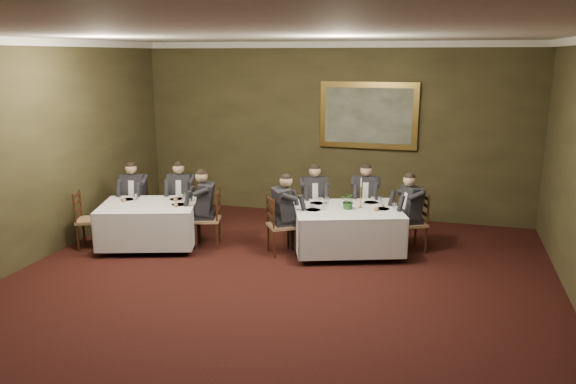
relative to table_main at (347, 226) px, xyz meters
The scene contains 26 objects.
ground 2.89m from the table_main, 104.86° to the right, with size 10.00×10.00×0.00m, color black.
ceiling 4.17m from the table_main, 104.86° to the right, with size 8.00×10.00×0.10m, color silver.
back_wall 2.70m from the table_main, 108.03° to the left, with size 8.00×0.10×3.50m, color #332C19.
crown_molding 4.13m from the table_main, 104.86° to the right, with size 8.00×10.00×0.12m.
table_main is the anchor object (origin of this frame).
table_second 3.39m from the table_main, 168.86° to the right, with size 1.91×1.66×0.67m.
chair_main_backleft 1.03m from the table_main, 136.73° to the left, with size 0.57×0.55×1.00m.
diner_main_backleft 1.01m from the table_main, 137.01° to the left, with size 0.55×0.60×1.35m.
chair_main_backright 1.03m from the table_main, 81.40° to the left, with size 0.49×0.47×1.00m.
diner_main_backright 1.01m from the table_main, 81.22° to the left, with size 0.46×0.53×1.35m.
chair_main_endleft 1.12m from the table_main, 160.73° to the right, with size 0.59×0.60×1.00m.
diner_main_endleft 1.10m from the table_main, 160.89° to the right, with size 0.62×0.60×1.35m.
chair_main_endright 1.12m from the table_main, 19.23° to the left, with size 0.58×0.59×1.00m.
diner_main_endright 1.10m from the table_main, 19.11° to the left, with size 0.62×0.59×1.35m.
chair_sec_backleft 3.99m from the table_main, behind, with size 0.52×0.51×1.00m.
diner_sec_backleft 3.99m from the table_main, behind, with size 0.49×0.56×1.35m.
chair_sec_backright 3.18m from the table_main, behind, with size 0.51×0.50×1.00m.
diner_sec_backright 3.18m from the table_main, behind, with size 0.48×0.55×1.35m.
chair_sec_endright 2.39m from the table_main, behind, with size 0.52×0.53×1.00m.
diner_sec_endright 2.40m from the table_main, behind, with size 0.57×0.51×1.35m.
chair_sec_endleft 4.41m from the table_main, 167.35° to the right, with size 0.55×0.56×1.00m.
centerpiece 0.47m from the table_main, 57.62° to the right, with size 0.27×0.24×0.30m, color #2D5926.
candlestick 0.56m from the table_main, 31.81° to the left, with size 0.08×0.08×0.52m.
place_setting_table_main 0.66m from the table_main, 156.75° to the left, with size 0.33×0.31×0.14m.
place_setting_table_second 3.83m from the table_main, behind, with size 0.33×0.31×0.14m.
painting 2.73m from the table_main, 90.00° to the left, with size 1.93×0.09×1.30m.
Camera 1 is at (2.24, -6.16, 3.25)m, focal length 35.00 mm.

